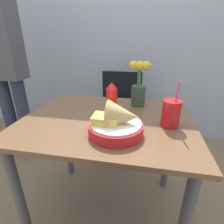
{
  "coord_description": "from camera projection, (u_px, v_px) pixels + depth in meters",
  "views": [
    {
      "loc": [
        0.19,
        -0.86,
        1.14
      ],
      "look_at": [
        0.04,
        -0.05,
        0.78
      ],
      "focal_mm": 28.0,
      "sensor_mm": 36.0,
      "label": 1
    }
  ],
  "objects": [
    {
      "name": "wall_window",
      "position": [
        131.0,
        20.0,
        1.84
      ],
      "size": [
        7.0,
        0.06,
        2.6
      ],
      "color": "#9EA8B7",
      "rests_on": "ground_plane"
    },
    {
      "name": "dining_table",
      "position": [
        107.0,
        137.0,
        1.02
      ],
      "size": [
        0.93,
        0.72,
        0.72
      ],
      "color": "brown",
      "rests_on": "ground_plane"
    },
    {
      "name": "drink_cup",
      "position": [
        171.0,
        114.0,
        0.86
      ],
      "size": [
        0.09,
        0.09,
        0.24
      ],
      "color": "red",
      "rests_on": "dining_table"
    },
    {
      "name": "ground_plane",
      "position": [
        108.0,
        209.0,
        1.26
      ],
      "size": [
        12.0,
        12.0,
        0.0
      ],
      "primitive_type": "plane",
      "color": "#7A664C"
    },
    {
      "name": "person_standing",
      "position": [
        4.0,
        61.0,
        1.49
      ],
      "size": [
        0.32,
        0.18,
        1.65
      ],
      "color": "#2D3347",
      "rests_on": "ground_plane"
    },
    {
      "name": "chair_far_window",
      "position": [
        120.0,
        106.0,
        1.77
      ],
      "size": [
        0.4,
        0.4,
        0.82
      ],
      "color": "black",
      "rests_on": "ground_plane"
    },
    {
      "name": "flower_vase",
      "position": [
        139.0,
        86.0,
        1.1
      ],
      "size": [
        0.13,
        0.09,
        0.28
      ],
      "color": "#2D4738",
      "rests_on": "dining_table"
    },
    {
      "name": "food_basket",
      "position": [
        118.0,
        123.0,
        0.79
      ],
      "size": [
        0.25,
        0.25,
        0.16
      ],
      "color": "red",
      "rests_on": "dining_table"
    },
    {
      "name": "ketchup_bottle",
      "position": [
        112.0,
        98.0,
        1.01
      ],
      "size": [
        0.06,
        0.06,
        0.18
      ],
      "color": "red",
      "rests_on": "dining_table"
    }
  ]
}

